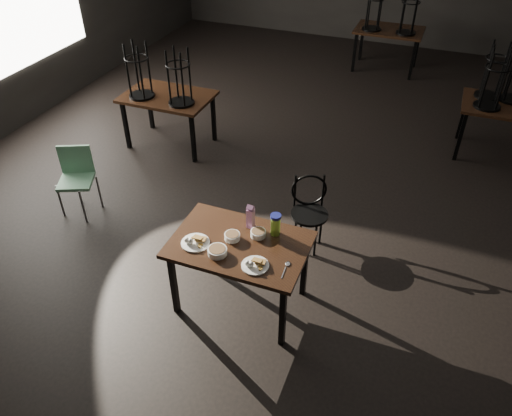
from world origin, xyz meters
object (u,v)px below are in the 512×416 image
at_px(main_table, 240,250).
at_px(juice_carton, 251,217).
at_px(water_bottle, 276,224).
at_px(bentwood_chair, 309,207).
at_px(school_chair, 76,174).

bearing_deg(main_table, juice_carton, 88.08).
bearing_deg(water_bottle, juice_carton, 176.65).
distance_m(water_bottle, bentwood_chair, 0.91).
distance_m(bentwood_chair, school_chair, 2.69).
height_order(juice_carton, bentwood_chair, juice_carton).
height_order(water_bottle, bentwood_chair, water_bottle).
bearing_deg(bentwood_chair, main_table, -130.24).
bearing_deg(bentwood_chair, water_bottle, -118.61).
xyz_separation_m(juice_carton, bentwood_chair, (0.33, 0.81, -0.38)).
height_order(juice_carton, water_bottle, juice_carton).
distance_m(juice_carton, school_chair, 2.40).
height_order(bentwood_chair, school_chair, bentwood_chair).
height_order(water_bottle, school_chair, water_bottle).
bearing_deg(bentwood_chair, school_chair, 165.26).
xyz_separation_m(main_table, water_bottle, (0.25, 0.23, 0.19)).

